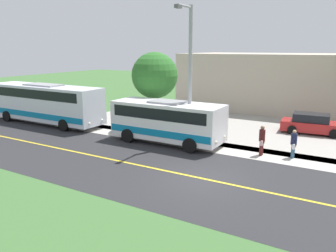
% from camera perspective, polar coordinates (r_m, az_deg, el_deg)
% --- Properties ---
extents(ground_plane, '(120.00, 120.00, 0.00)m').
position_cam_1_polar(ground_plane, '(16.21, 5.68, -8.86)').
color(ground_plane, '#3D6633').
extents(road_surface, '(8.00, 100.00, 0.01)m').
position_cam_1_polar(road_surface, '(16.21, 5.69, -8.85)').
color(road_surface, '#28282B').
rests_on(road_surface, ground).
extents(sidewalk, '(2.40, 100.00, 0.01)m').
position_cam_1_polar(sidewalk, '(20.79, 11.71, -4.06)').
color(sidewalk, '#B2ADA3').
rests_on(sidewalk, ground).
extents(parking_lot_surface, '(14.00, 36.00, 0.01)m').
position_cam_1_polar(parking_lot_surface, '(26.99, 22.74, -0.85)').
color(parking_lot_surface, '#9E9991').
rests_on(parking_lot_surface, ground).
extents(road_centre_line, '(0.16, 100.00, 0.00)m').
position_cam_1_polar(road_centre_line, '(16.21, 5.69, -8.83)').
color(road_centre_line, gold).
rests_on(road_centre_line, ground).
extents(shuttle_bus_front, '(2.78, 7.45, 2.76)m').
position_cam_1_polar(shuttle_bus_front, '(21.67, -0.10, 1.07)').
color(shuttle_bus_front, white).
rests_on(shuttle_bus_front, ground).
extents(transit_bus_rear, '(2.73, 10.93, 3.21)m').
position_cam_1_polar(transit_bus_rear, '(29.13, -20.20, 3.87)').
color(transit_bus_rear, silver).
rests_on(transit_bus_rear, ground).
extents(pedestrian_with_bags, '(0.72, 0.34, 1.62)m').
position_cam_1_polar(pedestrian_with_bags, '(20.06, 20.60, -2.72)').
color(pedestrian_with_bags, '#335972').
rests_on(pedestrian_with_bags, ground).
extents(pedestrian_waiting, '(0.72, 0.34, 1.75)m').
position_cam_1_polar(pedestrian_waiting, '(19.93, 15.68, -2.22)').
color(pedestrian_waiting, '#4C1919').
rests_on(pedestrian_waiting, ground).
extents(street_light_pole, '(1.97, 0.24, 8.54)m').
position_cam_1_polar(street_light_pole, '(20.86, 3.64, 9.34)').
color(street_light_pole, '#9E9EA3').
rests_on(street_light_pole, ground).
extents(parked_car_near, '(2.30, 4.54, 1.45)m').
position_cam_1_polar(parked_car_near, '(26.34, 23.41, 0.29)').
color(parked_car_near, '#A51E1E').
rests_on(parked_car_near, ground).
extents(tree_curbside, '(3.43, 3.43, 5.78)m').
position_cam_1_polar(tree_curbside, '(25.13, -2.29, 8.55)').
color(tree_curbside, '#4C3826').
rests_on(tree_curbside, ground).
extents(commercial_building, '(10.00, 17.98, 5.49)m').
position_cam_1_polar(commercial_building, '(36.10, 18.00, 7.26)').
color(commercial_building, '#B7A893').
rests_on(commercial_building, ground).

